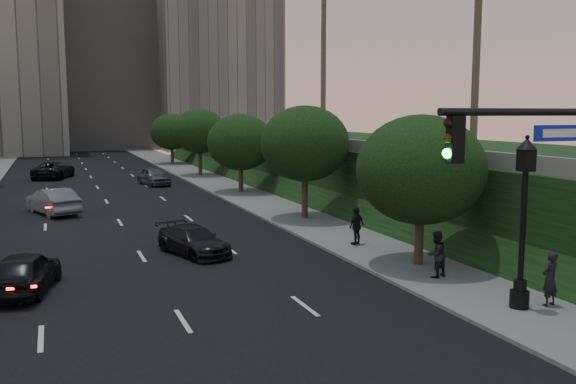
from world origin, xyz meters
name	(u,v)px	position (x,y,z in m)	size (l,w,h in m)	color
road_surface	(109,206)	(0.00, 30.00, 0.01)	(16.00, 140.00, 0.02)	black
sidewalk_right	(252,197)	(10.25, 30.00, 0.07)	(4.50, 140.00, 0.15)	slate
embankment	(404,169)	(22.00, 28.00, 2.00)	(18.00, 90.00, 4.00)	black
parapet_wall	(303,140)	(13.50, 28.00, 4.35)	(0.35, 90.00, 0.70)	slate
office_block_mid	(105,75)	(6.00, 102.00, 13.00)	(22.00, 18.00, 26.00)	gray
office_block_right	(211,47)	(24.00, 96.00, 18.00)	(20.00, 22.00, 36.00)	gray
tree_right_a	(421,170)	(10.30, 8.00, 4.02)	(5.20, 5.20, 6.24)	#38281C
tree_right_b	(305,144)	(10.30, 20.00, 4.52)	(5.20, 5.20, 6.74)	#38281C
tree_right_c	(240,142)	(10.30, 33.00, 4.02)	(5.20, 5.20, 6.24)	#38281C
tree_right_d	(200,131)	(10.30, 47.00, 4.52)	(5.20, 5.20, 6.74)	#38281C
tree_right_e	(172,132)	(10.30, 62.00, 4.02)	(5.20, 5.20, 6.24)	#38281C
street_lamp	(523,231)	(10.13, 2.03, 2.63)	(0.64, 0.64, 5.62)	black
sedan_near_left	(24,272)	(-4.57, 10.02, 0.75)	(1.77, 4.39, 1.50)	black
sedan_mid_left	(53,201)	(-3.55, 27.57, 0.82)	(1.74, 4.99, 1.64)	slate
sedan_far_left	(54,170)	(-3.39, 50.02, 0.82)	(2.72, 5.91, 1.64)	black
sedan_near_right	(193,241)	(2.23, 13.60, 0.64)	(1.79, 4.39, 1.28)	black
sedan_far_right	(154,176)	(4.74, 40.92, 0.78)	(1.83, 4.56, 1.55)	#4C4F52
pedestrian_a	(550,279)	(11.16, 1.85, 1.03)	(0.64, 0.42, 1.76)	black
pedestrian_b	(436,254)	(9.77, 6.04, 1.03)	(0.86, 0.67, 1.76)	black
pedestrian_c	(357,226)	(9.68, 12.26, 1.04)	(1.05, 0.44, 1.79)	black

